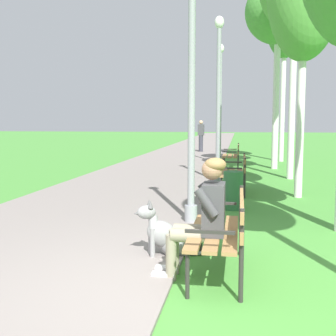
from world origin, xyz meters
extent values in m
plane|color=#478E38|center=(0.00, 0.00, 0.00)|extent=(120.00, 120.00, 0.00)
cube|color=gray|center=(-2.05, 24.00, 0.02)|extent=(3.85, 60.00, 0.04)
cube|color=olive|center=(0.08, 0.74, 0.45)|extent=(0.14, 1.50, 0.04)
cube|color=olive|center=(0.26, 0.74, 0.45)|extent=(0.14, 1.50, 0.04)
cube|color=olive|center=(0.43, 0.74, 0.45)|extent=(0.14, 1.50, 0.04)
cube|color=olive|center=(0.54, 0.74, 0.59)|extent=(0.04, 1.50, 0.11)
cube|color=olive|center=(0.54, 0.74, 0.77)|extent=(0.04, 1.50, 0.11)
cylinder|color=#2D2B28|center=(0.06, 1.43, 0.23)|extent=(0.04, 0.04, 0.45)
cylinder|color=#2D2B28|center=(0.54, 1.43, 0.43)|extent=(0.04, 0.04, 0.85)
cube|color=#2D2B28|center=(0.26, 1.43, 0.63)|extent=(0.45, 0.04, 0.03)
cylinder|color=#2D2B28|center=(0.06, 0.05, 0.23)|extent=(0.04, 0.04, 0.45)
cylinder|color=#2D2B28|center=(0.54, 0.05, 0.43)|extent=(0.04, 0.04, 0.85)
cube|color=#2D2B28|center=(0.26, 0.05, 0.63)|extent=(0.45, 0.04, 0.03)
cube|color=olive|center=(0.17, 6.06, 0.45)|extent=(0.14, 1.50, 0.04)
cube|color=olive|center=(0.35, 6.06, 0.45)|extent=(0.14, 1.50, 0.04)
cube|color=olive|center=(0.52, 6.06, 0.45)|extent=(0.14, 1.50, 0.04)
cube|color=olive|center=(0.63, 6.06, 0.59)|extent=(0.04, 1.50, 0.11)
cube|color=olive|center=(0.63, 6.06, 0.77)|extent=(0.04, 1.50, 0.11)
cylinder|color=#2D2B28|center=(0.15, 6.75, 0.23)|extent=(0.04, 0.04, 0.45)
cylinder|color=#2D2B28|center=(0.63, 6.75, 0.43)|extent=(0.04, 0.04, 0.85)
cube|color=#2D2B28|center=(0.35, 6.75, 0.63)|extent=(0.45, 0.04, 0.03)
cylinder|color=#2D2B28|center=(0.15, 5.37, 0.23)|extent=(0.04, 0.04, 0.45)
cylinder|color=#2D2B28|center=(0.63, 5.37, 0.43)|extent=(0.04, 0.04, 0.85)
cube|color=#2D2B28|center=(0.35, 5.37, 0.63)|extent=(0.45, 0.04, 0.03)
cube|color=olive|center=(0.02, 10.86, 0.45)|extent=(0.14, 1.50, 0.04)
cube|color=olive|center=(0.20, 10.86, 0.45)|extent=(0.14, 1.50, 0.04)
cube|color=olive|center=(0.37, 10.86, 0.45)|extent=(0.14, 1.50, 0.04)
cube|color=olive|center=(0.48, 10.86, 0.59)|extent=(0.04, 1.50, 0.11)
cube|color=olive|center=(0.48, 10.86, 0.77)|extent=(0.04, 1.50, 0.11)
cylinder|color=#2D2B28|center=(0.00, 11.55, 0.23)|extent=(0.04, 0.04, 0.45)
cylinder|color=#2D2B28|center=(0.48, 11.55, 0.43)|extent=(0.04, 0.04, 0.85)
cube|color=#2D2B28|center=(0.20, 11.55, 0.63)|extent=(0.45, 0.04, 0.03)
cylinder|color=#2D2B28|center=(0.00, 10.17, 0.23)|extent=(0.04, 0.04, 0.45)
cylinder|color=#2D2B28|center=(0.48, 10.17, 0.43)|extent=(0.04, 0.04, 0.85)
cube|color=#2D2B28|center=(0.20, 10.17, 0.63)|extent=(0.45, 0.04, 0.03)
cylinder|color=gray|center=(0.05, 0.69, 0.47)|extent=(0.42, 0.14, 0.14)
cylinder|color=gray|center=(-0.16, 0.69, 0.24)|extent=(0.11, 0.11, 0.47)
cube|color=silver|center=(-0.24, 0.69, 0.04)|extent=(0.24, 0.09, 0.07)
cylinder|color=gray|center=(0.05, 0.49, 0.47)|extent=(0.42, 0.14, 0.14)
cylinder|color=gray|center=(-0.16, 0.49, 0.24)|extent=(0.11, 0.11, 0.47)
cube|color=silver|center=(-0.24, 0.49, 0.04)|extent=(0.24, 0.09, 0.07)
cube|color=#3F3F42|center=(0.26, 0.59, 0.73)|extent=(0.22, 0.36, 0.52)
cylinder|color=#3F3F42|center=(0.20, 0.79, 0.83)|extent=(0.25, 0.09, 0.30)
cylinder|color=#3F3F42|center=(0.20, 0.39, 0.83)|extent=(0.25, 0.09, 0.30)
sphere|color=#A37556|center=(0.24, 0.59, 1.13)|extent=(0.21, 0.21, 0.21)
ellipsoid|color=olive|center=(0.27, 0.59, 1.18)|extent=(0.22, 0.23, 0.14)
ellipsoid|color=gray|center=(-0.23, 1.23, 0.16)|extent=(0.44, 0.39, 0.32)
ellipsoid|color=gray|center=(-0.37, 1.17, 0.29)|extent=(0.55, 0.39, 0.48)
ellipsoid|color=#595959|center=(-0.32, 1.19, 0.32)|extent=(0.40, 0.31, 0.27)
cylinder|color=gray|center=(-0.51, 1.18, 0.19)|extent=(0.06, 0.06, 0.38)
cylinder|color=gray|center=(-0.47, 1.07, 0.19)|extent=(0.06, 0.06, 0.38)
cylinder|color=gray|center=(-0.47, 1.13, 0.43)|extent=(0.16, 0.20, 0.19)
ellipsoid|color=gray|center=(-0.55, 1.10, 0.56)|extent=(0.26, 0.21, 0.16)
cone|color=#595959|center=(-0.64, 1.07, 0.55)|extent=(0.13, 0.12, 0.09)
cone|color=#595959|center=(-0.53, 1.16, 0.66)|extent=(0.06, 0.06, 0.09)
cone|color=#595959|center=(-0.49, 1.07, 0.66)|extent=(0.06, 0.06, 0.09)
cylinder|color=gray|center=(-0.04, 1.30, 0.03)|extent=(0.28, 0.14, 0.04)
cylinder|color=gray|center=(-0.23, 2.92, 0.15)|extent=(0.20, 0.20, 0.30)
cylinder|color=gray|center=(-0.23, 2.92, 1.75)|extent=(0.11, 0.11, 3.51)
cylinder|color=gray|center=(-0.05, 7.62, 0.15)|extent=(0.20, 0.20, 0.30)
cylinder|color=gray|center=(-0.05, 7.62, 1.99)|extent=(0.11, 0.11, 3.98)
ellipsoid|color=silver|center=(-0.05, 7.62, 4.10)|extent=(0.24, 0.24, 0.32)
cylinder|color=gray|center=(-0.22, 12.50, 0.15)|extent=(0.20, 0.20, 0.30)
cylinder|color=gray|center=(-0.22, 12.50, 2.06)|extent=(0.11, 0.11, 4.12)
ellipsoid|color=silver|center=(-0.22, 12.50, 4.24)|extent=(0.24, 0.24, 0.32)
cylinder|color=silver|center=(1.75, 5.68, 1.71)|extent=(0.16, 0.16, 3.42)
cylinder|color=silver|center=(1.92, 8.68, 2.27)|extent=(0.18, 0.18, 4.53)
cylinder|color=silver|center=(1.69, 11.26, 2.27)|extent=(0.21, 0.21, 4.54)
ellipsoid|color=#4C933D|center=(1.69, 11.26, 5.18)|extent=(2.17, 2.16, 2.13)
cylinder|color=silver|center=(2.17, 14.06, 2.32)|extent=(0.19, 0.19, 4.65)
ellipsoid|color=#4C933D|center=(2.17, 14.06, 5.54)|extent=(1.48, 1.55, 2.97)
cylinder|color=#2D6638|center=(0.41, 4.18, 0.35)|extent=(0.36, 0.36, 0.70)
cylinder|color=#383842|center=(-1.45, 18.53, 0.44)|extent=(0.22, 0.22, 0.88)
cube|color=#3F3F42|center=(-1.45, 18.53, 1.16)|extent=(0.32, 0.20, 0.56)
sphere|color=tan|center=(-1.45, 18.53, 1.55)|extent=(0.20, 0.20, 0.20)
camera|label=1|loc=(0.50, -3.72, 1.61)|focal=46.20mm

